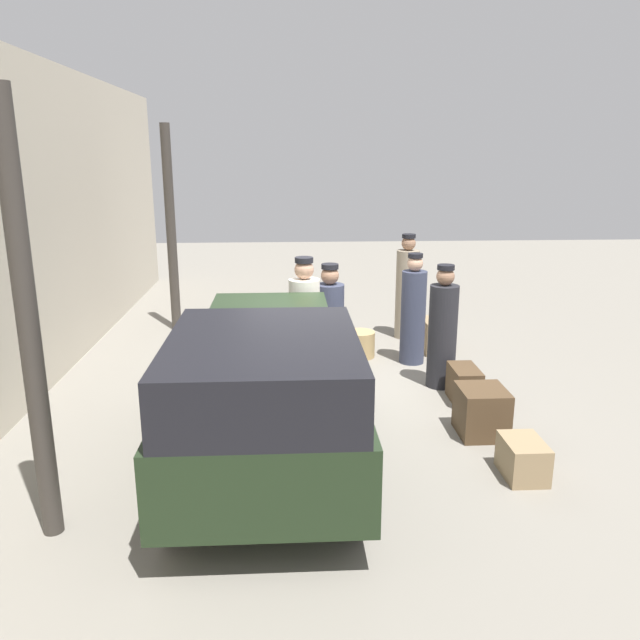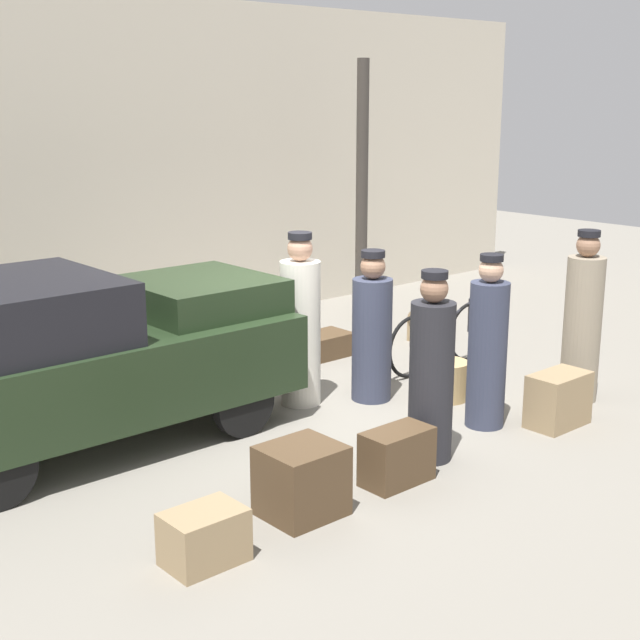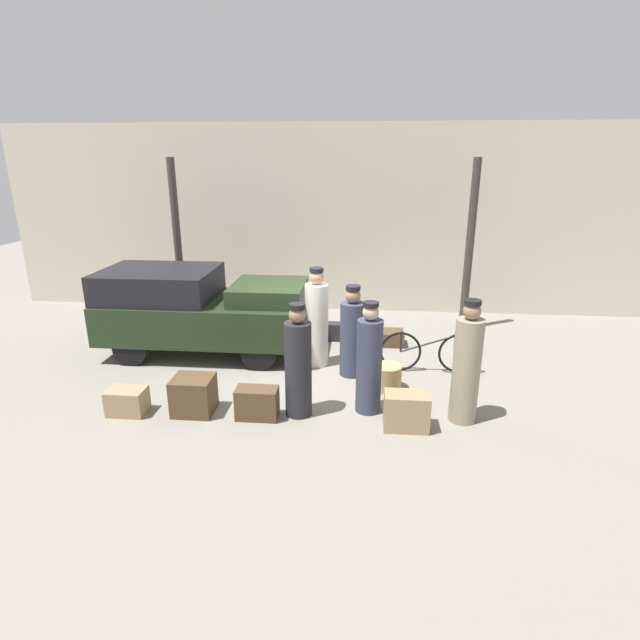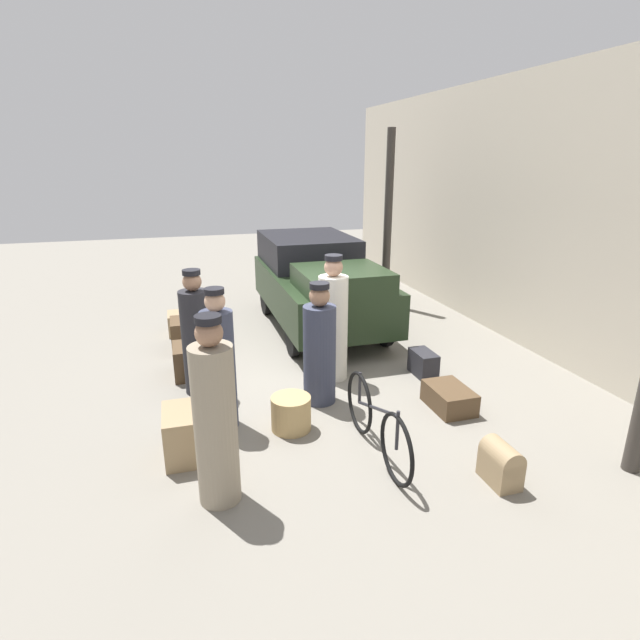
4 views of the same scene
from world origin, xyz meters
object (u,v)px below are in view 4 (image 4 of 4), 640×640
object	(u,v)px
truck	(318,280)
porter_standing_middle	(219,365)
wicker_basket	(291,413)
porter_with_bicycle	(333,324)
bicycle	(376,423)
suitcase_small_leather	(449,398)
suitcase_tan_flat	(179,323)
conductor_in_dark_uniform	(197,338)
porter_lifting_near_truck	(320,350)
porter_carrying_trunk	(215,420)
trunk_umber_medium	(423,363)
trunk_wicker_pale	(182,434)
trunk_large_brown	(186,361)
suitcase_black_upright	(188,336)
trunk_barrel_dark	(501,463)

from	to	relation	value
truck	porter_standing_middle	size ratio (longest dim) A/B	2.25
wicker_basket	porter_with_bicycle	xyz separation A→B (m)	(-1.28, 0.94, 0.63)
bicycle	suitcase_small_leather	bearing A→B (deg)	118.22
bicycle	suitcase_tan_flat	size ratio (longest dim) A/B	3.19
bicycle	suitcase_tan_flat	bearing A→B (deg)	-157.32
conductor_in_dark_uniform	bicycle	bearing A→B (deg)	39.39
porter_lifting_near_truck	suitcase_tan_flat	distance (m)	3.82
conductor_in_dark_uniform	porter_lifting_near_truck	bearing A→B (deg)	63.77
porter_carrying_trunk	trunk_umber_medium	size ratio (longest dim) A/B	3.69
trunk_wicker_pale	trunk_large_brown	xyz separation A→B (m)	(-2.19, 0.11, -0.03)
trunk_wicker_pale	suitcase_black_upright	xyz separation A→B (m)	(-3.19, 0.19, 0.01)
suitcase_tan_flat	bicycle	bearing A→B (deg)	22.68
trunk_wicker_pale	trunk_large_brown	size ratio (longest dim) A/B	1.03
trunk_large_brown	truck	bearing A→B (deg)	123.22
porter_with_bicycle	trunk_wicker_pale	size ratio (longest dim) A/B	2.89
suitcase_tan_flat	trunk_umber_medium	bearing A→B (deg)	49.47
wicker_basket	trunk_wicker_pale	size ratio (longest dim) A/B	0.75
porter_standing_middle	porter_lifting_near_truck	distance (m)	1.36
truck	suitcase_small_leather	distance (m)	3.86
wicker_basket	trunk_barrel_dark	xyz separation A→B (m)	(1.62, 1.78, 0.01)
suitcase_small_leather	suitcase_tan_flat	size ratio (longest dim) A/B	1.24
suitcase_black_upright	suitcase_small_leather	bearing A→B (deg)	46.44
bicycle	wicker_basket	distance (m)	1.12
truck	trunk_barrel_dark	world-z (taller)	truck
porter_with_bicycle	suitcase_black_upright	world-z (taller)	porter_with_bicycle
porter_standing_middle	trunk_large_brown	size ratio (longest dim) A/B	2.80
truck	trunk_barrel_dark	xyz separation A→B (m)	(5.26, 0.39, -0.69)
bicycle	trunk_wicker_pale	bearing A→B (deg)	-105.23
porter_standing_middle	suitcase_small_leather	world-z (taller)	porter_standing_middle
bicycle	suitcase_small_leather	distance (m)	1.53
wicker_basket	porter_lifting_near_truck	xyz separation A→B (m)	(-0.61, 0.54, 0.53)
porter_lifting_near_truck	trunk_large_brown	xyz separation A→B (m)	(-1.35, -1.70, -0.50)
wicker_basket	trunk_umber_medium	size ratio (longest dim) A/B	0.96
trunk_large_brown	suitcase_tan_flat	xyz separation A→B (m)	(-2.00, -0.05, -0.04)
bicycle	suitcase_tan_flat	xyz separation A→B (m)	(-4.75, -1.98, -0.19)
porter_standing_middle	suitcase_small_leather	distance (m)	2.99
porter_carrying_trunk	porter_with_bicycle	size ratio (longest dim) A/B	1.00
porter_standing_middle	porter_with_bicycle	size ratio (longest dim) A/B	0.94
trunk_umber_medium	bicycle	bearing A→B (deg)	-40.36
truck	trunk_barrel_dark	distance (m)	5.32
porter_lifting_near_truck	trunk_barrel_dark	bearing A→B (deg)	29.16
trunk_barrel_dark	truck	bearing A→B (deg)	-175.76
suitcase_tan_flat	trunk_large_brown	bearing A→B (deg)	1.36
wicker_basket	trunk_umber_medium	world-z (taller)	wicker_basket
porter_lifting_near_truck	suitcase_tan_flat	bearing A→B (deg)	-152.47
wicker_basket	porter_with_bicycle	bearing A→B (deg)	143.80
bicycle	trunk_wicker_pale	world-z (taller)	bicycle
suitcase_small_leather	trunk_large_brown	world-z (taller)	trunk_large_brown
suitcase_small_leather	porter_with_bicycle	bearing A→B (deg)	-139.13
conductor_in_dark_uniform	porter_with_bicycle	xyz separation A→B (m)	(0.09, 1.93, 0.05)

